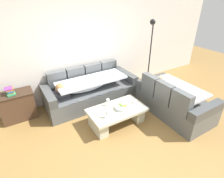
{
  "coord_description": "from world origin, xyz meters",
  "views": [
    {
      "loc": [
        -1.64,
        -2.06,
        2.57
      ],
      "look_at": [
        0.26,
        1.07,
        0.55
      ],
      "focal_mm": 28.77,
      "sensor_mm": 36.0,
      "label": 1
    }
  ],
  "objects_px": {
    "couch_along_wall": "(90,91)",
    "wine_glass_far_back": "(108,101)",
    "wine_glass_near_left": "(107,113)",
    "floor_lamp": "(150,51)",
    "side_cabinet": "(18,106)",
    "coffee_table": "(117,114)",
    "open_magazine": "(126,102)",
    "couch_near_window": "(174,101)",
    "fruit_bowl": "(122,107)",
    "wine_glass_near_right": "(133,102)",
    "book_stack_on_cabinet": "(10,91)"
  },
  "relations": [
    {
      "from": "couch_along_wall",
      "to": "wine_glass_far_back",
      "type": "bearing_deg",
      "value": -88.64
    },
    {
      "from": "wine_glass_near_left",
      "to": "floor_lamp",
      "type": "relative_size",
      "value": 0.09
    },
    {
      "from": "wine_glass_near_left",
      "to": "side_cabinet",
      "type": "height_order",
      "value": "side_cabinet"
    },
    {
      "from": "coffee_table",
      "to": "open_magazine",
      "type": "relative_size",
      "value": 4.29
    },
    {
      "from": "couch_near_window",
      "to": "side_cabinet",
      "type": "xyz_separation_m",
      "value": [
        -3.11,
        1.66,
        -0.01
      ]
    },
    {
      "from": "fruit_bowl",
      "to": "side_cabinet",
      "type": "distance_m",
      "value": 2.31
    },
    {
      "from": "couch_near_window",
      "to": "wine_glass_near_left",
      "type": "distance_m",
      "value": 1.68
    },
    {
      "from": "couch_near_window",
      "to": "wine_glass_near_right",
      "type": "xyz_separation_m",
      "value": [
        -1.01,
        0.24,
        0.16
      ]
    },
    {
      "from": "couch_near_window",
      "to": "fruit_bowl",
      "type": "bearing_deg",
      "value": 76.49
    },
    {
      "from": "couch_along_wall",
      "to": "open_magazine",
      "type": "height_order",
      "value": "couch_along_wall"
    },
    {
      "from": "side_cabinet",
      "to": "coffee_table",
      "type": "bearing_deg",
      "value": -36.49
    },
    {
      "from": "couch_near_window",
      "to": "side_cabinet",
      "type": "bearing_deg",
      "value": 61.95
    },
    {
      "from": "wine_glass_far_back",
      "to": "coffee_table",
      "type": "bearing_deg",
      "value": -62.33
    },
    {
      "from": "side_cabinet",
      "to": "book_stack_on_cabinet",
      "type": "bearing_deg",
      "value": -178.52
    },
    {
      "from": "open_magazine",
      "to": "coffee_table",
      "type": "bearing_deg",
      "value": -166.95
    },
    {
      "from": "coffee_table",
      "to": "open_magazine",
      "type": "height_order",
      "value": "open_magazine"
    },
    {
      "from": "fruit_bowl",
      "to": "book_stack_on_cabinet",
      "type": "xyz_separation_m",
      "value": [
        -1.93,
        1.36,
        0.29
      ]
    },
    {
      "from": "couch_along_wall",
      "to": "book_stack_on_cabinet",
      "type": "height_order",
      "value": "couch_along_wall"
    },
    {
      "from": "fruit_bowl",
      "to": "open_magazine",
      "type": "xyz_separation_m",
      "value": [
        0.23,
        0.15,
        -0.04
      ]
    },
    {
      "from": "couch_along_wall",
      "to": "side_cabinet",
      "type": "relative_size",
      "value": 3.17
    },
    {
      "from": "coffee_table",
      "to": "side_cabinet",
      "type": "height_order",
      "value": "side_cabinet"
    },
    {
      "from": "floor_lamp",
      "to": "side_cabinet",
      "type": "bearing_deg",
      "value": 174.0
    },
    {
      "from": "wine_glass_near_right",
      "to": "wine_glass_far_back",
      "type": "relative_size",
      "value": 1.0
    },
    {
      "from": "wine_glass_near_left",
      "to": "floor_lamp",
      "type": "xyz_separation_m",
      "value": [
        2.0,
        1.1,
        0.62
      ]
    },
    {
      "from": "wine_glass_near_left",
      "to": "wine_glass_far_back",
      "type": "relative_size",
      "value": 1.0
    },
    {
      "from": "wine_glass_far_back",
      "to": "wine_glass_near_left",
      "type": "bearing_deg",
      "value": -122.54
    },
    {
      "from": "couch_along_wall",
      "to": "open_magazine",
      "type": "xyz_separation_m",
      "value": [
        0.44,
        -0.98,
        0.05
      ]
    },
    {
      "from": "couch_along_wall",
      "to": "couch_near_window",
      "type": "relative_size",
      "value": 1.32
    },
    {
      "from": "fruit_bowl",
      "to": "book_stack_on_cabinet",
      "type": "relative_size",
      "value": 1.22
    },
    {
      "from": "couch_near_window",
      "to": "open_magazine",
      "type": "xyz_separation_m",
      "value": [
        -1.02,
        0.45,
        0.05
      ]
    },
    {
      "from": "open_magazine",
      "to": "book_stack_on_cabinet",
      "type": "relative_size",
      "value": 1.22
    },
    {
      "from": "book_stack_on_cabinet",
      "to": "couch_along_wall",
      "type": "bearing_deg",
      "value": -7.5
    },
    {
      "from": "wine_glass_far_back",
      "to": "book_stack_on_cabinet",
      "type": "height_order",
      "value": "book_stack_on_cabinet"
    },
    {
      "from": "book_stack_on_cabinet",
      "to": "floor_lamp",
      "type": "relative_size",
      "value": 0.12
    },
    {
      "from": "couch_near_window",
      "to": "book_stack_on_cabinet",
      "type": "bearing_deg",
      "value": 62.42
    },
    {
      "from": "couch_near_window",
      "to": "floor_lamp",
      "type": "distance_m",
      "value": 1.55
    },
    {
      "from": "coffee_table",
      "to": "book_stack_on_cabinet",
      "type": "distance_m",
      "value": 2.31
    },
    {
      "from": "couch_near_window",
      "to": "open_magazine",
      "type": "distance_m",
      "value": 1.12
    },
    {
      "from": "couch_near_window",
      "to": "book_stack_on_cabinet",
      "type": "distance_m",
      "value": 3.6
    },
    {
      "from": "coffee_table",
      "to": "book_stack_on_cabinet",
      "type": "relative_size",
      "value": 5.24
    },
    {
      "from": "open_magazine",
      "to": "book_stack_on_cabinet",
      "type": "height_order",
      "value": "book_stack_on_cabinet"
    },
    {
      "from": "wine_glass_near_right",
      "to": "floor_lamp",
      "type": "relative_size",
      "value": 0.09
    },
    {
      "from": "couch_along_wall",
      "to": "fruit_bowl",
      "type": "bearing_deg",
      "value": -79.26
    },
    {
      "from": "couch_near_window",
      "to": "wine_glass_near_right",
      "type": "distance_m",
      "value": 1.05
    },
    {
      "from": "fruit_bowl",
      "to": "wine_glass_far_back",
      "type": "distance_m",
      "value": 0.32
    },
    {
      "from": "couch_near_window",
      "to": "floor_lamp",
      "type": "relative_size",
      "value": 0.88
    },
    {
      "from": "wine_glass_near_right",
      "to": "floor_lamp",
      "type": "distance_m",
      "value": 1.82
    },
    {
      "from": "wine_glass_near_right",
      "to": "couch_near_window",
      "type": "bearing_deg",
      "value": -13.6
    },
    {
      "from": "coffee_table",
      "to": "floor_lamp",
      "type": "bearing_deg",
      "value": 29.66
    },
    {
      "from": "open_magazine",
      "to": "side_cabinet",
      "type": "height_order",
      "value": "side_cabinet"
    }
  ]
}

